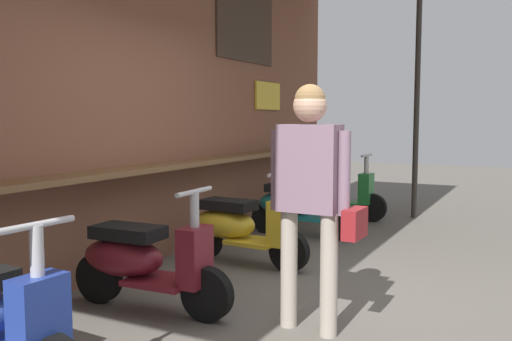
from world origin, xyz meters
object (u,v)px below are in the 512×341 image
scooter_green (334,192)px  shopper_with_handbag (311,182)px  scooter_maroon (141,260)px  scooter_yellow (238,226)px  scooter_teal (297,205)px

scooter_green → shopper_with_handbag: (-4.24, -1.32, 0.66)m
scooter_maroon → scooter_yellow: same height
scooter_teal → scooter_green: 1.39m
scooter_yellow → scooter_green: (2.91, 0.00, 0.00)m
scooter_green → shopper_with_handbag: size_ratio=0.82×
scooter_yellow → scooter_green: same height
scooter_teal → shopper_with_handbag: 3.20m
scooter_yellow → scooter_teal: same height
scooter_maroon → scooter_green: size_ratio=1.00×
scooter_yellow → scooter_teal: bearing=93.1°
scooter_teal → scooter_green: bearing=89.8°
scooter_green → scooter_maroon: bearing=-89.6°
scooter_yellow → shopper_with_handbag: shopper_with_handbag is taller
scooter_maroon → shopper_with_handbag: size_ratio=0.82×
scooter_yellow → scooter_green: bearing=93.1°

